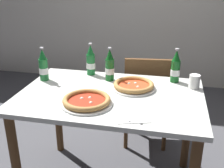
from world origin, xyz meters
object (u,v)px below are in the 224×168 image
Objects in this scene: pizza_margherita_near at (134,86)px; napkin_with_cutlery at (132,115)px; pizza_marinara_far at (87,101)px; chair_behind_table at (147,96)px; beer_bottle_extra at (91,61)px; beer_bottle_left at (175,68)px; beer_bottle_center at (43,66)px; paper_cup at (194,82)px; beer_bottle_right at (110,67)px; dining_table_main at (110,109)px.

pizza_margherita_near is 1.33× the size of napkin_with_cutlery.
chair_behind_table is at bearing 69.51° from pizza_marinara_far.
chair_behind_table reaches higher than pizza_marinara_far.
pizza_marinara_far is 0.53m from beer_bottle_extra.
pizza_margherita_near is 0.34m from beer_bottle_left.
chair_behind_table is 3.79× the size of napkin_with_cutlery.
paper_cup is (1.07, 0.08, -0.06)m from beer_bottle_center.
pizza_margherita_near is 0.43m from beer_bottle_extra.
beer_bottle_right is 0.57m from napkin_with_cutlery.
beer_bottle_extra is (-0.12, 0.51, 0.08)m from pizza_marinara_far.
dining_table_main is 0.59m from beer_bottle_center.
pizza_margherita_near is at bearing -145.03° from beer_bottle_left.
beer_bottle_center is 0.83m from napkin_with_cutlery.
paper_cup is at bearing -2.30° from beer_bottle_right.
beer_bottle_right is 1.00× the size of beer_bottle_extra.
chair_behind_table is 3.44× the size of beer_bottle_center.
beer_bottle_extra is (-0.64, 0.02, 0.00)m from beer_bottle_left.
pizza_margherita_near is at bearing 42.34° from dining_table_main.
dining_table_main is 5.35× the size of napkin_with_cutlery.
pizza_marinara_far is 3.33× the size of paper_cup.
dining_table_main is 0.34m from napkin_with_cutlery.
chair_behind_table reaches higher than dining_table_main.
pizza_marinara_far is at bearing -121.11° from dining_table_main.
napkin_with_cutlery is (0.24, -0.50, -0.10)m from beer_bottle_right.
beer_bottle_extra is (-0.42, -0.28, 0.37)m from chair_behind_table.
beer_bottle_center is at bearing 178.26° from pizza_margherita_near.
chair_behind_table is at bearing 83.91° from pizza_margherita_near.
beer_bottle_center is 1.07m from paper_cup.
beer_bottle_extra is at bearing 124.55° from dining_table_main.
chair_behind_table is at bearing 56.04° from beer_bottle_right.
chair_behind_table is 2.69× the size of pizza_marinara_far.
chair_behind_table reaches higher than pizza_margherita_near.
beer_bottle_left is 0.17m from paper_cup.
beer_bottle_right reaches higher than napkin_with_cutlery.
beer_bottle_left is 0.95m from beer_bottle_center.
pizza_marinara_far is 1.28× the size of beer_bottle_center.
beer_bottle_right is at bearing 12.00° from beer_bottle_center.
beer_bottle_extra reaches higher than pizza_margherita_near.
chair_behind_table is 0.93m from beer_bottle_center.
beer_bottle_left is at bearing -1.77° from beer_bottle_extra.
beer_bottle_left is (0.41, 0.31, 0.22)m from dining_table_main.
paper_cup is at bearing -35.29° from beer_bottle_left.
beer_bottle_left is at bearing 8.44° from beer_bottle_right.
napkin_with_cutlery is at bearing -64.20° from beer_bottle_right.
napkin_with_cutlery is 2.36× the size of paper_cup.
paper_cup is (0.77, -0.11, -0.06)m from beer_bottle_extra.
napkin_with_cutlery is at bearing -55.12° from beer_bottle_extra.
beer_bottle_extra is 0.78m from paper_cup.
dining_table_main is at bearing 58.89° from pizza_marinara_far.
beer_bottle_right and beer_bottle_extra have the same top height.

